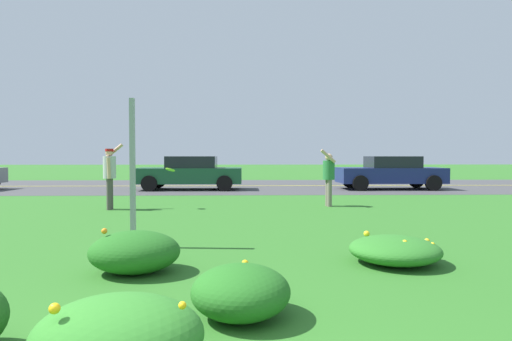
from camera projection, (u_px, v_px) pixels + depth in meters
ground_plane at (207, 212)px, 11.16m from camera, size 120.00×120.00×0.00m
highway_strip at (224, 186)px, 20.75m from camera, size 120.00×9.94×0.01m
highway_center_stripe at (224, 186)px, 20.75m from camera, size 120.00×0.16×0.00m
daylily_clump_mid_left at (241, 291)px, 3.86m from camera, size 0.91×0.94×0.48m
daylily_clump_mid_center at (395, 250)px, 5.82m from camera, size 1.24×1.22×0.38m
daylily_clump_mid_right at (119, 336)px, 2.85m from camera, size 1.15×0.97×0.57m
daylily_clump_front_right at (135, 252)px, 5.35m from camera, size 1.14×0.97×0.58m
sign_post_near_path at (133, 173)px, 6.79m from camera, size 0.07×0.10×2.39m
person_thrower_red_cap_gray_shirt at (110, 172)px, 11.61m from camera, size 0.50×0.52×1.82m
person_catcher_green_shirt at (329, 175)px, 12.38m from camera, size 0.46×0.51×1.67m
frisbee_lime at (170, 170)px, 11.77m from camera, size 0.28×0.27×0.15m
car_navy_center_left at (390, 172)px, 18.69m from camera, size 4.50×2.00×1.45m
car_dark_green_center_right at (190, 173)px, 18.45m from camera, size 4.50×2.00×1.45m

